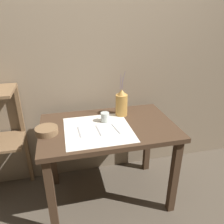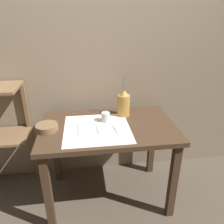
{
  "view_description": "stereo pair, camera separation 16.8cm",
  "coord_description": "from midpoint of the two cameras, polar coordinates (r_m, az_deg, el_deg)",
  "views": [
    {
      "loc": [
        -0.35,
        -1.61,
        1.64
      ],
      "look_at": [
        0.03,
        0.0,
        0.9
      ],
      "focal_mm": 35.0,
      "sensor_mm": 36.0,
      "label": 1
    },
    {
      "loc": [
        -0.19,
        -1.64,
        1.64
      ],
      "look_at": [
        0.03,
        0.0,
        0.9
      ],
      "focal_mm": 35.0,
      "sensor_mm": 36.0,
      "label": 2
    }
  ],
  "objects": [
    {
      "name": "wooden_bowl",
      "position": [
        1.82,
        -19.28,
        -4.68
      ],
      "size": [
        0.18,
        0.18,
        0.05
      ],
      "color": "brown",
      "rests_on": "wooden_table"
    },
    {
      "name": "wooden_table",
      "position": [
        1.91,
        -3.56,
        -6.59
      ],
      "size": [
        1.14,
        0.72,
        0.78
      ],
      "color": "#422D1E",
      "rests_on": "ground_plane"
    },
    {
      "name": "knife_center",
      "position": [
        1.79,
        -1.7,
        -4.39
      ],
      "size": [
        0.04,
        0.18,
        0.0
      ],
      "color": "#A8A8AD",
      "rests_on": "wooden_table"
    },
    {
      "name": "fork_inner",
      "position": [
        1.78,
        -11.21,
        -5.18
      ],
      "size": [
        0.02,
        0.18,
        0.0
      ],
      "color": "#A8A8AD",
      "rests_on": "wooden_table"
    },
    {
      "name": "ground_plane",
      "position": [
        2.32,
        -3.11,
        -20.77
      ],
      "size": [
        12.0,
        12.0,
        0.0
      ],
      "primitive_type": "plane",
      "color": "brown"
    },
    {
      "name": "glass_tumbler_near",
      "position": [
        1.9,
        -4.4,
        -1.41
      ],
      "size": [
        0.07,
        0.07,
        0.08
      ],
      "color": "#B7C1BC",
      "rests_on": "wooden_table"
    },
    {
      "name": "linen_cloth",
      "position": [
        1.8,
        -6.37,
        -4.6
      ],
      "size": [
        0.54,
        0.54,
        0.0
      ],
      "color": "white",
      "rests_on": "wooden_table"
    },
    {
      "name": "pitcher_with_flowers",
      "position": [
        1.99,
        0.09,
        2.18
      ],
      "size": [
        0.11,
        0.11,
        0.42
      ],
      "color": "#B7843D",
      "rests_on": "wooden_table"
    },
    {
      "name": "fork_outer",
      "position": [
        1.78,
        -6.26,
        -4.8
      ],
      "size": [
        0.02,
        0.18,
        0.0
      ],
      "color": "#A8A8AD",
      "rests_on": "wooden_table"
    },
    {
      "name": "stone_wall_back",
      "position": [
        2.15,
        -6.21,
        12.29
      ],
      "size": [
        7.0,
        0.06,
        2.4
      ],
      "color": "gray",
      "rests_on": "ground_plane"
    }
  ]
}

